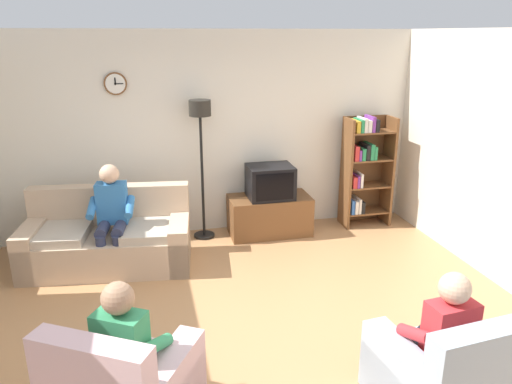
{
  "coord_description": "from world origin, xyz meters",
  "views": [
    {
      "loc": [
        -0.9,
        -3.8,
        2.65
      ],
      "look_at": [
        0.22,
        0.99,
        1.04
      ],
      "focal_mm": 34.23,
      "sensor_mm": 36.0,
      "label": 1
    }
  ],
  "objects_px": {
    "bookshelf": "(364,167)",
    "person_on_couch": "(111,213)",
    "tv_stand": "(269,215)",
    "armchair_near_bookshelf": "(443,377)",
    "floor_lamp": "(201,131)",
    "couch": "(108,241)",
    "tv": "(270,182)",
    "person_in_left_armchair": "(130,344)",
    "person_in_right_armchair": "(439,333)"
  },
  "relations": [
    {
      "from": "tv",
      "to": "bookshelf",
      "type": "height_order",
      "value": "bookshelf"
    },
    {
      "from": "person_in_right_armchair",
      "to": "person_on_couch",
      "type": "bearing_deg",
      "value": 130.21
    },
    {
      "from": "person_in_right_armchair",
      "to": "tv_stand",
      "type": "bearing_deg",
      "value": 95.96
    },
    {
      "from": "couch",
      "to": "floor_lamp",
      "type": "relative_size",
      "value": 1.08
    },
    {
      "from": "floor_lamp",
      "to": "person_in_right_armchair",
      "type": "bearing_deg",
      "value": -70.49
    },
    {
      "from": "tv_stand",
      "to": "floor_lamp",
      "type": "height_order",
      "value": "floor_lamp"
    },
    {
      "from": "person_in_left_armchair",
      "to": "person_on_couch",
      "type": "bearing_deg",
      "value": 95.29
    },
    {
      "from": "tv_stand",
      "to": "bookshelf",
      "type": "xyz_separation_m",
      "value": [
        1.39,
        0.07,
        0.58
      ]
    },
    {
      "from": "floor_lamp",
      "to": "couch",
      "type": "bearing_deg",
      "value": -153.63
    },
    {
      "from": "tv_stand",
      "to": "armchair_near_bookshelf",
      "type": "relative_size",
      "value": 1.15
    },
    {
      "from": "bookshelf",
      "to": "armchair_near_bookshelf",
      "type": "distance_m",
      "value": 3.77
    },
    {
      "from": "tv_stand",
      "to": "person_in_left_armchair",
      "type": "xyz_separation_m",
      "value": [
        -1.8,
        -3.06,
        0.34
      ]
    },
    {
      "from": "tv_stand",
      "to": "armchair_near_bookshelf",
      "type": "bearing_deg",
      "value": -84.04
    },
    {
      "from": "armchair_near_bookshelf",
      "to": "floor_lamp",
      "type": "bearing_deg",
      "value": 109.2
    },
    {
      "from": "floor_lamp",
      "to": "tv_stand",
      "type": "bearing_deg",
      "value": -6.33
    },
    {
      "from": "bookshelf",
      "to": "person_on_couch",
      "type": "xyz_separation_m",
      "value": [
        -3.42,
        -0.68,
        -0.15
      ]
    },
    {
      "from": "person_on_couch",
      "to": "person_in_left_armchair",
      "type": "bearing_deg",
      "value": -84.71
    },
    {
      "from": "tv_stand",
      "to": "tv",
      "type": "xyz_separation_m",
      "value": [
        0.0,
        -0.02,
        0.49
      ]
    },
    {
      "from": "armchair_near_bookshelf",
      "to": "person_on_couch",
      "type": "bearing_deg",
      "value": 129.45
    },
    {
      "from": "armchair_near_bookshelf",
      "to": "person_in_left_armchair",
      "type": "xyz_separation_m",
      "value": [
        -2.17,
        0.46,
        0.32
      ]
    },
    {
      "from": "person_on_couch",
      "to": "tv_stand",
      "type": "bearing_deg",
      "value": 16.73
    },
    {
      "from": "tv",
      "to": "armchair_near_bookshelf",
      "type": "distance_m",
      "value": 3.54
    },
    {
      "from": "bookshelf",
      "to": "person_in_right_armchair",
      "type": "bearing_deg",
      "value": -106.44
    },
    {
      "from": "person_on_couch",
      "to": "person_in_right_armchair",
      "type": "xyz_separation_m",
      "value": [
        2.38,
        -2.82,
        -0.09
      ]
    },
    {
      "from": "tv_stand",
      "to": "armchair_near_bookshelf",
      "type": "distance_m",
      "value": 3.54
    },
    {
      "from": "bookshelf",
      "to": "person_on_couch",
      "type": "bearing_deg",
      "value": -168.78
    },
    {
      "from": "tv_stand",
      "to": "person_on_couch",
      "type": "distance_m",
      "value": 2.16
    },
    {
      "from": "tv",
      "to": "person_on_couch",
      "type": "distance_m",
      "value": 2.11
    },
    {
      "from": "couch",
      "to": "armchair_near_bookshelf",
      "type": "height_order",
      "value": "same"
    },
    {
      "from": "armchair_near_bookshelf",
      "to": "tv",
      "type": "bearing_deg",
      "value": 96.0
    },
    {
      "from": "couch",
      "to": "floor_lamp",
      "type": "bearing_deg",
      "value": 26.37
    },
    {
      "from": "couch",
      "to": "tv_stand",
      "type": "xyz_separation_m",
      "value": [
        2.1,
        0.5,
        -0.05
      ]
    },
    {
      "from": "person_on_couch",
      "to": "person_in_right_armchair",
      "type": "relative_size",
      "value": 1.11
    },
    {
      "from": "couch",
      "to": "person_on_couch",
      "type": "bearing_deg",
      "value": -56.19
    },
    {
      "from": "couch",
      "to": "bookshelf",
      "type": "xyz_separation_m",
      "value": [
        3.49,
        0.57,
        0.54
      ]
    },
    {
      "from": "bookshelf",
      "to": "armchair_near_bookshelf",
      "type": "bearing_deg",
      "value": -105.91
    },
    {
      "from": "floor_lamp",
      "to": "person_in_left_armchair",
      "type": "bearing_deg",
      "value": -106.04
    },
    {
      "from": "person_on_couch",
      "to": "tv",
      "type": "bearing_deg",
      "value": 16.09
    },
    {
      "from": "armchair_near_bookshelf",
      "to": "person_in_right_armchair",
      "type": "bearing_deg",
      "value": 95.96
    },
    {
      "from": "bookshelf",
      "to": "person_in_left_armchair",
      "type": "xyz_separation_m",
      "value": [
        -3.19,
        -3.13,
        -0.25
      ]
    },
    {
      "from": "tv_stand",
      "to": "person_on_couch",
      "type": "relative_size",
      "value": 0.89
    },
    {
      "from": "tv",
      "to": "bookshelf",
      "type": "distance_m",
      "value": 1.4
    },
    {
      "from": "person_in_right_armchair",
      "to": "armchair_near_bookshelf",
      "type": "bearing_deg",
      "value": -84.04
    },
    {
      "from": "person_in_left_armchair",
      "to": "bookshelf",
      "type": "bearing_deg",
      "value": 44.43
    },
    {
      "from": "armchair_near_bookshelf",
      "to": "person_in_right_armchair",
      "type": "distance_m",
      "value": 0.33
    },
    {
      "from": "floor_lamp",
      "to": "person_in_right_armchair",
      "type": "distance_m",
      "value": 3.84
    },
    {
      "from": "bookshelf",
      "to": "floor_lamp",
      "type": "xyz_separation_m",
      "value": [
        -2.28,
        0.03,
        0.6
      ]
    },
    {
      "from": "bookshelf",
      "to": "couch",
      "type": "bearing_deg",
      "value": -170.75
    },
    {
      "from": "armchair_near_bookshelf",
      "to": "tv_stand",
      "type": "bearing_deg",
      "value": 95.96
    },
    {
      "from": "tv_stand",
      "to": "person_in_right_armchair",
      "type": "xyz_separation_m",
      "value": [
        0.36,
        -3.43,
        0.34
      ]
    }
  ]
}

